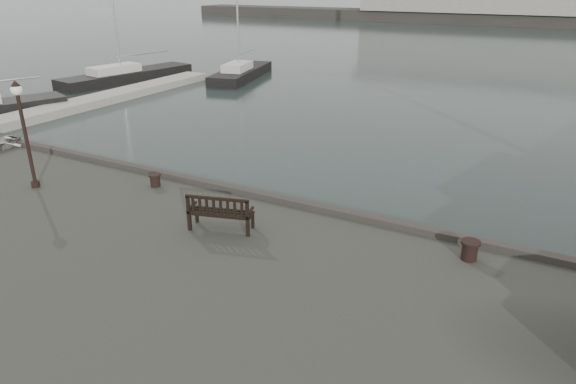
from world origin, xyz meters
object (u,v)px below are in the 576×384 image
at_px(yacht_b, 128,78).
at_px(bench, 221,219).
at_px(bollard_right, 470,250).
at_px(lamp_post, 23,121).
at_px(bollard_left, 155,180).
at_px(yacht_d, 242,76).

bearing_deg(yacht_b, bench, -30.87).
distance_m(bollard_right, lamp_post, 13.21).
xyz_separation_m(bollard_left, bollard_right, (9.63, -0.01, 0.04)).
xyz_separation_m(bollard_left, yacht_b, (-20.45, 19.29, -1.52)).
bearing_deg(bench, lamp_post, 166.75).
bearing_deg(lamp_post, yacht_b, 129.03).
relative_size(bollard_right, lamp_post, 0.14).
xyz_separation_m(bollard_right, yacht_d, (-22.66, 24.72, -1.57)).
height_order(bench, yacht_b, yacht_b).
bearing_deg(bollard_right, bench, -166.09).
distance_m(bench, bollard_left, 3.91).
height_order(bench, bollard_left, bench).
distance_m(bench, bollard_right, 6.20).
xyz_separation_m(bollard_right, lamp_post, (-12.94, -1.84, 1.91)).
bearing_deg(lamp_post, bench, 2.90).
height_order(bollard_left, yacht_d, yacht_d).
distance_m(bollard_left, bollard_right, 9.63).
height_order(bollard_right, lamp_post, lamp_post).
bearing_deg(bench, bollard_left, 141.32).
relative_size(bench, bollard_left, 4.35).
distance_m(bench, yacht_d, 31.09).
xyz_separation_m(bollard_left, lamp_post, (-3.31, -1.85, 1.95)).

